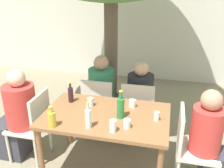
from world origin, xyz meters
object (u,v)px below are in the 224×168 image
patio_chair_0 (33,123)px  drinking_glass_1 (91,102)px  dining_table_front (106,121)px  person_seated_3 (140,101)px  patio_chair_3 (138,108)px  oil_cruet_0 (52,119)px  drinking_glass_3 (157,116)px  person_seated_0 (17,119)px  drinking_glass_4 (127,124)px  green_bottle_2 (121,107)px  patio_chair_1 (190,144)px  water_bottle_1 (88,118)px  drinking_glass_0 (113,126)px  drinking_glass_2 (132,103)px  wine_bottle_3 (71,94)px  person_seated_2 (103,96)px  person_seated_1 (213,147)px  patio_chair_2 (99,104)px

patio_chair_0 → drinking_glass_1: size_ratio=9.26×
dining_table_front → person_seated_3: (0.28, 0.92, -0.16)m
patio_chair_3 → person_seated_3: bearing=-90.0°
oil_cruet_0 → drinking_glass_3: (1.04, 0.37, -0.04)m
person_seated_0 → drinking_glass_4: bearing=81.5°
dining_table_front → green_bottle_2: (0.18, -0.03, 0.21)m
patio_chair_1 → dining_table_front: bearing=90.0°
water_bottle_1 → drinking_glass_0: 0.27m
patio_chair_3 → drinking_glass_2: patio_chair_3 is taller
oil_cruet_0 → drinking_glass_1: (0.25, 0.53, -0.04)m
person_seated_3 → drinking_glass_3: bearing=107.1°
drinking_glass_0 → drinking_glass_1: size_ratio=1.26×
water_bottle_1 → wine_bottle_3: water_bottle_1 is taller
person_seated_2 → drinking_glass_4: (0.57, -1.13, 0.27)m
patio_chair_0 → person_seated_1: (2.13, -0.00, 0.00)m
patio_chair_1 → drinking_glass_2: bearing=70.0°
person_seated_0 → person_seated_3: size_ratio=1.05×
patio_chair_3 → person_seated_2: size_ratio=0.76×
person_seated_0 → person_seated_3: bearing=122.1°
dining_table_front → wine_bottle_3: size_ratio=5.41×
green_bottle_2 → drinking_glass_2: 0.30m
water_bottle_1 → drinking_glass_2: bearing=56.3°
green_bottle_2 → drinking_glass_1: (-0.41, 0.19, -0.08)m
patio_chair_2 → patio_chair_3: size_ratio=1.00×
green_bottle_2 → drinking_glass_4: size_ratio=3.50×
oil_cruet_0 → person_seated_3: bearing=59.4°
patio_chair_3 → drinking_glass_0: patio_chair_3 is taller
patio_chair_3 → water_bottle_1: size_ratio=3.21×
green_bottle_2 → drinking_glass_3: bearing=4.0°
water_bottle_1 → person_seated_3: bearing=72.3°
person_seated_3 → green_bottle_2: (-0.11, -0.95, 0.38)m
patio_chair_0 → drinking_glass_0: 1.19m
patio_chair_3 → person_seated_1: 1.13m
patio_chair_0 → patio_chair_3: size_ratio=1.00×
patio_chair_3 → drinking_glass_3: (0.28, -0.68, 0.30)m
patio_chair_0 → drinking_glass_3: (1.51, -0.00, 0.30)m
person_seated_2 → water_bottle_1: bearing=98.4°
person_seated_1 → person_seated_3: person_seated_1 is taller
patio_chair_2 → person_seated_1: 1.62m
patio_chair_2 → drinking_glass_4: bearing=122.3°
person_seated_0 → drinking_glass_1: person_seated_0 is taller
person_seated_2 → person_seated_0: bearing=45.7°
drinking_glass_3 → person_seated_3: bearing=107.1°
patio_chair_1 → wine_bottle_3: wine_bottle_3 is taller
person_seated_2 → drinking_glass_4: person_seated_2 is taller
person_seated_0 → person_seated_1: size_ratio=1.03×
water_bottle_1 → wine_bottle_3: 0.65m
drinking_glass_3 → patio_chair_0: bearing=179.9°
person_seated_0 → green_bottle_2: bearing=88.7°
patio_chair_2 → drinking_glass_0: 1.13m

